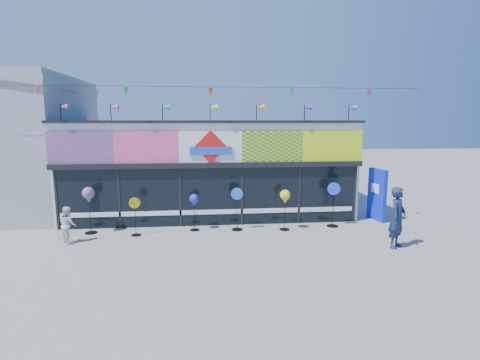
{
  "coord_description": "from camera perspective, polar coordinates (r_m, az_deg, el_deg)",
  "views": [
    {
      "loc": [
        -0.3,
        -10.94,
        4.12
      ],
      "look_at": [
        0.99,
        2.0,
        2.03
      ],
      "focal_mm": 28.0,
      "sensor_mm": 36.0,
      "label": 1
    }
  ],
  "objects": [
    {
      "name": "ground",
      "position": [
        11.69,
        -3.93,
        -11.51
      ],
      "size": [
        80.0,
        80.0,
        0.0
      ],
      "primitive_type": "plane",
      "color": "slate",
      "rests_on": "ground"
    },
    {
      "name": "kite_shop",
      "position": [
        17.01,
        -4.64,
        2.12
      ],
      "size": [
        16.0,
        5.7,
        5.31
      ],
      "color": "silver",
      "rests_on": "ground"
    },
    {
      "name": "blue_sign",
      "position": [
        16.46,
        20.14,
        -2.08
      ],
      "size": [
        0.34,
        1.08,
        2.14
      ],
      "rotation": [
        0.0,
        0.0,
        0.17
      ],
      "color": "#0E26D6",
      "rests_on": "ground"
    },
    {
      "name": "spinner_0",
      "position": [
        14.61,
        -22.06,
        -2.33
      ],
      "size": [
        0.44,
        0.44,
        1.73
      ],
      "color": "black",
      "rests_on": "ground"
    },
    {
      "name": "spinner_1",
      "position": [
        13.95,
        -15.67,
        -5.24
      ],
      "size": [
        0.38,
        0.35,
        1.39
      ],
      "color": "black",
      "rests_on": "ground"
    },
    {
      "name": "spinner_2",
      "position": [
        14.07,
        -7.0,
        -3.25
      ],
      "size": [
        0.35,
        0.35,
        1.39
      ],
      "color": "black",
      "rests_on": "ground"
    },
    {
      "name": "spinner_3",
      "position": [
        14.07,
        -0.45,
        -4.26
      ],
      "size": [
        0.45,
        0.41,
        1.62
      ],
      "color": "black",
      "rests_on": "ground"
    },
    {
      "name": "spinner_4",
      "position": [
        14.1,
        6.89,
        -2.73
      ],
      "size": [
        0.39,
        0.39,
        1.54
      ],
      "color": "black",
      "rests_on": "ground"
    },
    {
      "name": "spinner_5",
      "position": [
        14.96,
        14.03,
        -3.48
      ],
      "size": [
        0.49,
        0.44,
        1.74
      ],
      "color": "black",
      "rests_on": "ground"
    },
    {
      "name": "adult_man",
      "position": [
        13.16,
        22.88,
        -5.3
      ],
      "size": [
        0.86,
        0.85,
        2.0
      ],
      "primitive_type": "imported",
      "rotation": [
        0.0,
        0.0,
        0.77
      ],
      "color": "#152442",
      "rests_on": "ground"
    },
    {
      "name": "child",
      "position": [
        14.0,
        -24.77,
        -6.18
      ],
      "size": [
        0.66,
        0.69,
        1.25
      ],
      "primitive_type": "imported",
      "rotation": [
        0.0,
        0.0,
        2.27
      ],
      "color": "white",
      "rests_on": "ground"
    }
  ]
}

